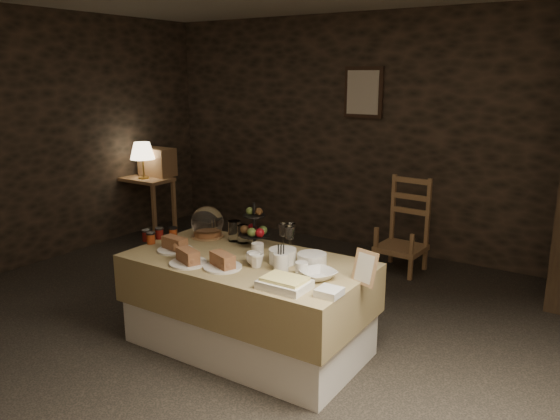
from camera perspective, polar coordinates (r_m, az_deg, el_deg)
The scene contains 27 objects.
ground_plane at distance 4.42m, azimuth -4.13°, elevation -12.20°, with size 5.50×5.00×0.01m, color black.
room_shell at distance 3.98m, azimuth -4.52°, elevation 8.39°, with size 5.52×5.02×2.60m.
buffet_table at distance 3.97m, azimuth -3.43°, elevation -9.10°, with size 1.72×0.91×0.68m.
console_table at distance 6.82m, azimuth -13.95°, elevation 2.26°, with size 0.68×0.39×0.73m.
table_lamp at distance 6.67m, azimuth -14.20°, elevation 5.97°, with size 0.29×0.29×0.43m.
wine_rack at distance 6.85m, azimuth -12.71°, elevation 4.93°, with size 0.42×0.26×0.34m, color olive.
chair at distance 5.66m, azimuth 12.84°, elevation -2.00°, with size 0.47×0.45×0.74m.
framed_picture at distance 6.16m, azimuth 8.71°, elevation 12.06°, with size 0.45×0.04×0.55m.
plate_stack_a at distance 3.77m, azimuth 0.27°, elevation -4.82°, with size 0.19×0.19×0.10m, color white.
plate_stack_b at distance 3.73m, azimuth 3.35°, elevation -5.19°, with size 0.20×0.20×0.09m, color white.
cutlery_holder at distance 3.62m, azimuth 0.11°, elevation -5.48°, with size 0.10×0.10×0.12m, color white.
cup_a at distance 3.75m, azimuth -2.75°, elevation -5.06°, with size 0.11×0.11×0.09m, color white.
cup_b at distance 3.69m, azimuth -2.50°, elevation -5.28°, with size 0.10×0.10×0.10m, color white.
mug_c at distance 3.91m, azimuth -2.36°, elevation -4.16°, with size 0.09×0.09×0.10m, color white.
mug_d at distance 3.55m, azimuth 2.25°, elevation -6.16°, with size 0.08×0.08×0.09m, color white.
bowl at distance 3.51m, azimuth 4.00°, elevation -6.73°, with size 0.22×0.22×0.05m, color white.
cake_dome at distance 4.38m, azimuth -7.60°, elevation -1.48°, with size 0.26×0.26×0.26m.
fruit_stand at distance 4.11m, azimuth -2.71°, elevation -2.03°, with size 0.24×0.24×0.33m.
bread_platter_left at distance 4.10m, azimuth -10.93°, elevation -3.68°, with size 0.26×0.26×0.11m.
bread_platter_center at distance 3.81m, azimuth -9.59°, elevation -5.02°, with size 0.26×0.26×0.11m.
bread_platter_right at distance 3.69m, azimuth -6.02°, elevation -5.49°, with size 0.26×0.26×0.11m.
jam_jars at distance 4.38m, azimuth -12.67°, elevation -2.63°, with size 0.18×0.26×0.07m.
tart_dish at distance 3.35m, azimuth 0.49°, elevation -7.65°, with size 0.30×0.22×0.07m.
square_dish at distance 3.26m, azimuth 5.16°, elevation -8.55°, with size 0.14×0.14×0.04m, color white.
menu_frame at distance 3.48m, azimuth 8.86°, elevation -5.98°, with size 0.17×0.02×0.22m, color olive.
storage_jar_a at distance 4.26m, azimuth -4.78°, elevation -2.19°, with size 0.10×0.10×0.16m, color white.
storage_jar_b at distance 4.22m, azimuth -3.90°, elevation -2.51°, with size 0.09×0.09×0.14m, color white.
Camera 1 is at (2.42, -3.13, 1.96)m, focal length 35.00 mm.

